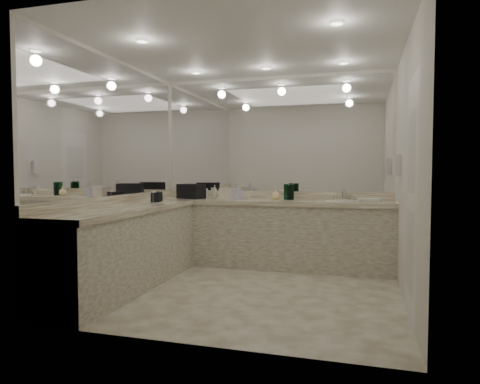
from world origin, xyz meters
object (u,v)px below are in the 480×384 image
(hand_towel, at_px, (369,200))
(black_toiletry_bag, at_px, (191,191))
(wall_phone, at_px, (397,165))
(soap_bottle_c, at_px, (276,194))
(cream_cosmetic_case, at_px, (230,193))
(soap_bottle_b, at_px, (237,191))
(sink, at_px, (343,201))
(soap_bottle_a, at_px, (215,192))

(hand_towel, bearing_deg, black_toiletry_bag, 179.93)
(wall_phone, bearing_deg, hand_towel, 122.95)
(black_toiletry_bag, height_order, hand_towel, black_toiletry_bag)
(soap_bottle_c, bearing_deg, cream_cosmetic_case, -178.70)
(wall_phone, relative_size, soap_bottle_b, 1.11)
(hand_towel, relative_size, soap_bottle_c, 1.67)
(sink, xyz_separation_m, cream_cosmetic_case, (-1.51, -0.03, 0.08))
(hand_towel, distance_m, soap_bottle_c, 1.19)
(black_toiletry_bag, xyz_separation_m, soap_bottle_a, (0.32, 0.07, -0.01))
(black_toiletry_bag, relative_size, hand_towel, 1.40)
(wall_phone, height_order, hand_towel, wall_phone)
(hand_towel, bearing_deg, soap_bottle_c, 177.92)
(wall_phone, xyz_separation_m, black_toiletry_bag, (-2.66, 0.44, -0.35))
(hand_towel, height_order, soap_bottle_a, soap_bottle_a)
(black_toiletry_bag, height_order, soap_bottle_c, black_toiletry_bag)
(black_toiletry_bag, relative_size, soap_bottle_b, 1.63)
(wall_phone, relative_size, soap_bottle_c, 1.58)
(sink, bearing_deg, cream_cosmetic_case, -178.85)
(cream_cosmetic_case, bearing_deg, black_toiletry_bag, 176.08)
(wall_phone, distance_m, cream_cosmetic_case, 2.19)
(cream_cosmetic_case, bearing_deg, soap_bottle_c, -5.31)
(cream_cosmetic_case, bearing_deg, soap_bottle_a, 162.05)
(cream_cosmetic_case, relative_size, soap_bottle_a, 1.43)
(wall_phone, xyz_separation_m, hand_towel, (-0.29, 0.44, -0.43))
(wall_phone, bearing_deg, soap_bottle_c, 161.81)
(soap_bottle_c, bearing_deg, soap_bottle_a, 177.88)
(soap_bottle_c, bearing_deg, black_toiletry_bag, -178.06)
(hand_towel, bearing_deg, cream_cosmetic_case, 179.10)
(cream_cosmetic_case, height_order, soap_bottle_a, soap_bottle_a)
(sink, distance_m, soap_bottle_b, 1.40)
(wall_phone, relative_size, soap_bottle_a, 1.28)
(black_toiletry_bag, height_order, soap_bottle_a, black_toiletry_bag)
(wall_phone, bearing_deg, cream_cosmetic_case, 167.45)
(soap_bottle_a, bearing_deg, soap_bottle_c, -2.12)
(soap_bottle_a, height_order, soap_bottle_c, soap_bottle_a)
(black_toiletry_bag, bearing_deg, soap_bottle_b, -1.95)
(soap_bottle_a, relative_size, soap_bottle_b, 0.87)
(soap_bottle_b, bearing_deg, hand_towel, 0.67)
(sink, bearing_deg, soap_bottle_c, -178.95)
(sink, relative_size, soap_bottle_c, 2.90)
(sink, height_order, soap_bottle_c, soap_bottle_c)
(wall_phone, relative_size, hand_towel, 0.95)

